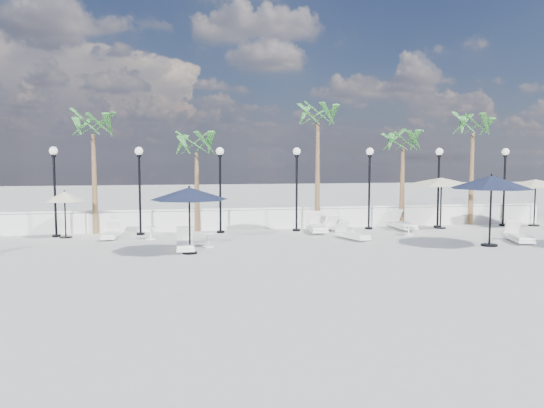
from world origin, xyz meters
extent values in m
plane|color=#AFAFAA|center=(0.00, 0.00, 0.00)|extent=(100.00, 100.00, 0.00)
cube|color=silver|center=(0.00, 7.50, 0.45)|extent=(26.00, 0.30, 0.90)
cube|color=silver|center=(0.00, 7.50, 0.97)|extent=(26.00, 0.12, 0.08)
cylinder|color=black|center=(-10.50, 6.50, 0.05)|extent=(0.36, 0.36, 0.10)
cylinder|color=black|center=(-10.50, 6.50, 1.75)|extent=(0.10, 0.10, 3.50)
cylinder|color=black|center=(-10.50, 6.50, 3.45)|extent=(0.18, 0.18, 0.10)
sphere|color=white|center=(-10.50, 6.50, 3.66)|extent=(0.36, 0.36, 0.36)
cylinder|color=black|center=(-7.00, 6.50, 0.05)|extent=(0.36, 0.36, 0.10)
cylinder|color=black|center=(-7.00, 6.50, 1.75)|extent=(0.10, 0.10, 3.50)
cylinder|color=black|center=(-7.00, 6.50, 3.45)|extent=(0.18, 0.18, 0.10)
sphere|color=white|center=(-7.00, 6.50, 3.66)|extent=(0.36, 0.36, 0.36)
cylinder|color=black|center=(-3.50, 6.50, 0.05)|extent=(0.36, 0.36, 0.10)
cylinder|color=black|center=(-3.50, 6.50, 1.75)|extent=(0.10, 0.10, 3.50)
cylinder|color=black|center=(-3.50, 6.50, 3.45)|extent=(0.18, 0.18, 0.10)
sphere|color=white|center=(-3.50, 6.50, 3.66)|extent=(0.36, 0.36, 0.36)
cylinder|color=black|center=(0.00, 6.50, 0.05)|extent=(0.36, 0.36, 0.10)
cylinder|color=black|center=(0.00, 6.50, 1.75)|extent=(0.10, 0.10, 3.50)
cylinder|color=black|center=(0.00, 6.50, 3.45)|extent=(0.18, 0.18, 0.10)
sphere|color=white|center=(0.00, 6.50, 3.66)|extent=(0.36, 0.36, 0.36)
cylinder|color=black|center=(3.50, 6.50, 0.05)|extent=(0.36, 0.36, 0.10)
cylinder|color=black|center=(3.50, 6.50, 1.75)|extent=(0.10, 0.10, 3.50)
cylinder|color=black|center=(3.50, 6.50, 3.45)|extent=(0.18, 0.18, 0.10)
sphere|color=white|center=(3.50, 6.50, 3.66)|extent=(0.36, 0.36, 0.36)
cylinder|color=black|center=(7.00, 6.50, 0.05)|extent=(0.36, 0.36, 0.10)
cylinder|color=black|center=(7.00, 6.50, 1.75)|extent=(0.10, 0.10, 3.50)
cylinder|color=black|center=(7.00, 6.50, 3.45)|extent=(0.18, 0.18, 0.10)
sphere|color=white|center=(7.00, 6.50, 3.66)|extent=(0.36, 0.36, 0.36)
cylinder|color=black|center=(10.50, 6.50, 0.05)|extent=(0.36, 0.36, 0.10)
cylinder|color=black|center=(10.50, 6.50, 1.75)|extent=(0.10, 0.10, 3.50)
cylinder|color=black|center=(10.50, 6.50, 3.45)|extent=(0.18, 0.18, 0.10)
sphere|color=white|center=(10.50, 6.50, 3.66)|extent=(0.36, 0.36, 0.36)
cone|color=brown|center=(-9.00, 7.30, 2.20)|extent=(0.28, 0.28, 4.40)
cone|color=brown|center=(-4.50, 7.30, 1.80)|extent=(0.28, 0.28, 3.60)
cone|color=brown|center=(1.20, 7.30, 2.50)|extent=(0.28, 0.28, 5.00)
cone|color=brown|center=(5.50, 7.30, 1.90)|extent=(0.28, 0.28, 3.80)
cone|color=brown|center=(9.20, 7.30, 2.30)|extent=(0.28, 0.28, 4.60)
cube|color=silver|center=(-8.14, 5.52, 0.14)|extent=(0.64, 1.70, 0.09)
cube|color=silver|center=(-8.15, 5.30, 0.24)|extent=(0.58, 1.15, 0.09)
cube|color=silver|center=(-8.11, 6.20, 0.47)|extent=(0.54, 0.42, 0.52)
cube|color=silver|center=(-5.14, 2.17, 0.15)|extent=(0.64, 1.88, 0.10)
cube|color=silver|center=(-5.14, 1.92, 0.26)|extent=(0.60, 1.27, 0.10)
cube|color=silver|center=(-5.14, 2.94, 0.53)|extent=(0.59, 0.45, 0.59)
cube|color=silver|center=(1.70, 3.53, 0.14)|extent=(1.09, 1.80, 0.09)
cube|color=silver|center=(1.77, 3.31, 0.24)|extent=(0.88, 1.27, 0.09)
cube|color=silver|center=(1.48, 4.19, 0.48)|extent=(0.64, 0.56, 0.53)
cube|color=silver|center=(0.78, 5.83, 0.17)|extent=(0.87, 2.13, 0.11)
cube|color=silver|center=(0.76, 5.55, 0.29)|extent=(0.77, 1.45, 0.11)
cube|color=silver|center=(0.85, 6.67, 0.58)|extent=(0.69, 0.55, 0.65)
cube|color=silver|center=(4.99, 6.09, 0.17)|extent=(0.72, 2.06, 0.11)
cube|color=silver|center=(4.99, 5.82, 0.29)|extent=(0.66, 1.40, 0.11)
cube|color=silver|center=(4.97, 6.93, 0.58)|extent=(0.65, 0.50, 0.64)
cube|color=silver|center=(1.87, 5.86, 0.13)|extent=(0.89, 1.73, 0.09)
cube|color=silver|center=(1.92, 5.65, 0.23)|extent=(0.74, 1.20, 0.09)
cube|color=silver|center=(1.73, 6.52, 0.46)|extent=(0.59, 0.49, 0.52)
cube|color=silver|center=(7.98, 1.67, 0.15)|extent=(1.13, 1.99, 0.10)
cube|color=silver|center=(7.91, 1.43, 0.27)|extent=(0.92, 1.39, 0.10)
cube|color=silver|center=(8.19, 2.41, 0.53)|extent=(0.69, 0.59, 0.59)
cylinder|color=silver|center=(-4.28, 2.79, 0.02)|extent=(0.44, 0.44, 0.03)
cylinder|color=silver|center=(-4.28, 2.79, 0.27)|extent=(0.07, 0.07, 0.53)
cylinder|color=silver|center=(-4.28, 2.79, 0.54)|extent=(0.58, 0.58, 0.03)
cylinder|color=silver|center=(-6.50, 5.14, 0.01)|extent=(0.40, 0.40, 0.03)
cylinder|color=silver|center=(-6.50, 5.14, 0.24)|extent=(0.06, 0.06, 0.48)
cylinder|color=silver|center=(-6.50, 5.14, 0.49)|extent=(0.52, 0.52, 0.03)
cylinder|color=silver|center=(4.55, 4.38, 0.01)|extent=(0.37, 0.37, 0.03)
cylinder|color=silver|center=(4.55, 4.38, 0.22)|extent=(0.06, 0.06, 0.44)
cylinder|color=silver|center=(4.55, 4.38, 0.45)|extent=(0.48, 0.48, 0.03)
cylinder|color=black|center=(-4.98, 1.49, 0.03)|extent=(0.52, 0.52, 0.06)
cylinder|color=black|center=(-4.98, 1.49, 1.15)|extent=(0.07, 0.07, 2.29)
cone|color=black|center=(-4.98, 1.49, 2.13)|extent=(2.72, 2.72, 0.42)
sphere|color=black|center=(-4.98, 1.49, 2.36)|extent=(0.07, 0.07, 0.07)
cylinder|color=black|center=(6.36, 1.14, 0.03)|extent=(0.62, 0.62, 0.07)
cylinder|color=black|center=(6.36, 1.14, 1.32)|extent=(0.08, 0.08, 2.65)
cone|color=black|center=(6.36, 1.14, 2.45)|extent=(3.09, 3.09, 0.50)
sphere|color=black|center=(6.36, 1.14, 2.72)|extent=(0.09, 0.09, 0.09)
cylinder|color=black|center=(6.99, 6.19, 0.03)|extent=(0.54, 0.54, 0.06)
cylinder|color=black|center=(6.99, 6.19, 1.20)|extent=(0.07, 0.07, 2.39)
pyramid|color=#BDB795|center=(6.99, 6.19, 2.42)|extent=(5.30, 5.30, 0.36)
cylinder|color=black|center=(12.00, 6.20, 0.03)|extent=(0.53, 0.53, 0.06)
cylinder|color=black|center=(12.00, 6.20, 1.14)|extent=(0.07, 0.07, 2.27)
pyramid|color=#BDB795|center=(12.00, 6.20, 2.30)|extent=(4.94, 4.94, 0.35)
cylinder|color=black|center=(-10.06, 6.20, 0.03)|extent=(0.51, 0.51, 0.05)
cylinder|color=black|center=(-10.06, 6.20, 0.96)|extent=(0.06, 0.06, 1.91)
cone|color=#BDB795|center=(-10.06, 6.20, 1.75)|extent=(1.64, 1.64, 0.41)
sphere|color=black|center=(-10.06, 6.20, 1.97)|extent=(0.07, 0.07, 0.07)
camera|label=1|loc=(-5.39, -17.16, 3.37)|focal=35.00mm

